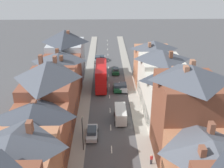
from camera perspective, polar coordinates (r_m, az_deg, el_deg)
name	(u,v)px	position (r m, az deg, el deg)	size (l,w,h in m)	color
pavement_left	(86,93)	(58.19, -5.60, -1.86)	(2.20, 104.00, 0.14)	gray
pavement_right	(132,92)	(58.33, 4.45, -1.75)	(2.20, 104.00, 0.14)	gray
centre_line_dashes	(110,97)	(56.27, -0.54, -2.75)	(0.14, 97.80, 0.01)	silver
terrace_row_left	(43,113)	(40.45, -14.81, -6.08)	(8.00, 63.28, 12.78)	brown
terrace_row_right	(186,124)	(37.57, 15.89, -8.30)	(8.00, 60.94, 14.01)	silver
double_decker_bus_lead	(101,75)	(59.99, -2.36, 1.92)	(2.74, 10.80, 5.30)	red
car_near_blue	(98,59)	(77.51, -3.14, 5.49)	(1.90, 4.47, 1.71)	gray
car_near_silver	(92,132)	(43.27, -4.37, -10.48)	(1.90, 4.39, 1.63)	#B7BABF
car_parked_left_a	(102,58)	(78.34, -2.17, 5.67)	(1.90, 3.82, 1.59)	silver
car_parked_right_a	(117,88)	(58.49, 1.18, -0.77)	(1.90, 3.81, 1.67)	#144728
car_mid_black	(116,71)	(68.21, 0.78, 2.89)	(1.90, 3.81, 1.62)	#144728
car_mid_white	(123,87)	(58.91, 2.42, -0.59)	(1.90, 4.50, 1.69)	#B7BABF
delivery_van	(121,114)	(47.22, 1.86, -6.50)	(2.20, 5.20, 2.41)	silver
pedestrian_mid_left	(151,159)	(38.06, 8.58, -15.82)	(0.36, 0.22, 1.61)	#23232D
street_lamp	(83,132)	(39.20, -6.41, -10.34)	(0.20, 1.12, 5.50)	black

